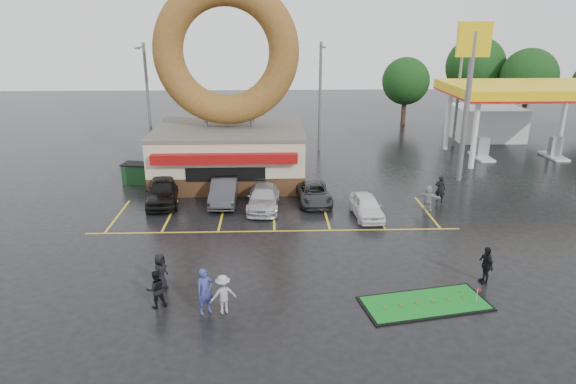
{
  "coord_description": "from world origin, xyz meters",
  "views": [
    {
      "loc": [
        -0.13,
        -21.89,
        10.83
      ],
      "look_at": [
        0.73,
        3.42,
        2.2
      ],
      "focal_mm": 32.0,
      "sensor_mm": 36.0,
      "label": 1
    }
  ],
  "objects_px": {
    "putting_green": "(425,303)",
    "car_silver": "(264,198)",
    "person_blue": "(205,291)",
    "dumpster": "(138,174)",
    "car_grey": "(314,193)",
    "car_black": "(162,191)",
    "car_dgrey": "(224,191)",
    "streetlight_left": "(148,97)",
    "gas_station": "(508,106)",
    "streetlight_right": "(459,92)",
    "streetlight_mid": "(320,94)",
    "person_cameraman": "(486,265)",
    "shell_sign": "(470,73)",
    "donut_shop": "(229,116)",
    "car_white": "(367,206)"
  },
  "relations": [
    {
      "from": "shell_sign",
      "to": "putting_green",
      "type": "bearing_deg",
      "value": -113.58
    },
    {
      "from": "car_grey",
      "to": "person_cameraman",
      "type": "relative_size",
      "value": 2.52
    },
    {
      "from": "streetlight_left",
      "to": "donut_shop",
      "type": "bearing_deg",
      "value": -44.78
    },
    {
      "from": "shell_sign",
      "to": "car_dgrey",
      "type": "height_order",
      "value": "shell_sign"
    },
    {
      "from": "streetlight_left",
      "to": "person_blue",
      "type": "relative_size",
      "value": 4.86
    },
    {
      "from": "car_silver",
      "to": "streetlight_right",
      "type": "bearing_deg",
      "value": 45.0
    },
    {
      "from": "dumpster",
      "to": "car_black",
      "type": "bearing_deg",
      "value": -48.71
    },
    {
      "from": "gas_station",
      "to": "person_blue",
      "type": "height_order",
      "value": "gas_station"
    },
    {
      "from": "streetlight_right",
      "to": "car_dgrey",
      "type": "xyz_separation_m",
      "value": [
        -19.03,
        -13.92,
        -4.05
      ]
    },
    {
      "from": "streetlight_right",
      "to": "car_black",
      "type": "distance_m",
      "value": 27.0
    },
    {
      "from": "car_grey",
      "to": "putting_green",
      "type": "distance_m",
      "value": 12.55
    },
    {
      "from": "streetlight_mid",
      "to": "person_cameraman",
      "type": "height_order",
      "value": "streetlight_mid"
    },
    {
      "from": "car_black",
      "to": "car_white",
      "type": "relative_size",
      "value": 1.25
    },
    {
      "from": "car_silver",
      "to": "dumpster",
      "type": "relative_size",
      "value": 2.49
    },
    {
      "from": "car_dgrey",
      "to": "car_white",
      "type": "xyz_separation_m",
      "value": [
        8.31,
        -2.65,
        -0.1
      ]
    },
    {
      "from": "donut_shop",
      "to": "car_grey",
      "type": "distance_m",
      "value": 8.44
    },
    {
      "from": "person_blue",
      "to": "person_cameraman",
      "type": "xyz_separation_m",
      "value": [
        11.7,
        2.01,
        -0.1
      ]
    },
    {
      "from": "donut_shop",
      "to": "dumpster",
      "type": "distance_m",
      "value": 7.43
    },
    {
      "from": "streetlight_left",
      "to": "car_silver",
      "type": "bearing_deg",
      "value": -54.02
    },
    {
      "from": "car_silver",
      "to": "person_blue",
      "type": "bearing_deg",
      "value": -97.38
    },
    {
      "from": "shell_sign",
      "to": "car_dgrey",
      "type": "relative_size",
      "value": 2.37
    },
    {
      "from": "putting_green",
      "to": "streetlight_right",
      "type": "bearing_deg",
      "value": 68.91
    },
    {
      "from": "putting_green",
      "to": "car_silver",
      "type": "bearing_deg",
      "value": 120.32
    },
    {
      "from": "person_blue",
      "to": "dumpster",
      "type": "bearing_deg",
      "value": 77.29
    },
    {
      "from": "shell_sign",
      "to": "car_white",
      "type": "xyz_separation_m",
      "value": [
        -7.72,
        -6.65,
        -6.74
      ]
    },
    {
      "from": "car_dgrey",
      "to": "person_cameraman",
      "type": "height_order",
      "value": "person_cameraman"
    },
    {
      "from": "donut_shop",
      "to": "car_black",
      "type": "distance_m",
      "value": 7.25
    },
    {
      "from": "streetlight_mid",
      "to": "car_dgrey",
      "type": "bearing_deg",
      "value": -118.55
    },
    {
      "from": "shell_sign",
      "to": "streetlight_mid",
      "type": "distance_m",
      "value": 12.93
    },
    {
      "from": "car_grey",
      "to": "person_blue",
      "type": "distance_m",
      "value": 13.39
    },
    {
      "from": "car_black",
      "to": "car_dgrey",
      "type": "distance_m",
      "value": 3.76
    },
    {
      "from": "gas_station",
      "to": "car_dgrey",
      "type": "distance_m",
      "value": 26.58
    },
    {
      "from": "shell_sign",
      "to": "streetlight_right",
      "type": "xyz_separation_m",
      "value": [
        3.0,
        9.92,
        -2.6
      ]
    },
    {
      "from": "donut_shop",
      "to": "car_grey",
      "type": "bearing_deg",
      "value": -43.12
    },
    {
      "from": "streetlight_left",
      "to": "dumpster",
      "type": "distance_m",
      "value": 8.73
    },
    {
      "from": "streetlight_mid",
      "to": "streetlight_right",
      "type": "bearing_deg",
      "value": 4.76
    },
    {
      "from": "streetlight_mid",
      "to": "car_black",
      "type": "height_order",
      "value": "streetlight_mid"
    },
    {
      "from": "streetlight_right",
      "to": "person_blue",
      "type": "relative_size",
      "value": 4.86
    },
    {
      "from": "car_silver",
      "to": "person_blue",
      "type": "relative_size",
      "value": 2.42
    },
    {
      "from": "car_black",
      "to": "person_cameraman",
      "type": "bearing_deg",
      "value": -40.78
    },
    {
      "from": "streetlight_mid",
      "to": "putting_green",
      "type": "relative_size",
      "value": 1.68
    },
    {
      "from": "streetlight_mid",
      "to": "car_white",
      "type": "xyz_separation_m",
      "value": [
        1.28,
        -15.57,
        -4.15
      ]
    },
    {
      "from": "car_black",
      "to": "person_cameraman",
      "type": "height_order",
      "value": "person_cameraman"
    },
    {
      "from": "car_silver",
      "to": "car_grey",
      "type": "bearing_deg",
      "value": 18.89
    },
    {
      "from": "streetlight_mid",
      "to": "car_black",
      "type": "xyz_separation_m",
      "value": [
        -10.79,
        -12.92,
        -3.99
      ]
    },
    {
      "from": "car_grey",
      "to": "streetlight_left",
      "type": "bearing_deg",
      "value": 132.53
    },
    {
      "from": "car_silver",
      "to": "car_grey",
      "type": "relative_size",
      "value": 1.07
    },
    {
      "from": "streetlight_mid",
      "to": "shell_sign",
      "type": "bearing_deg",
      "value": -44.73
    },
    {
      "from": "streetlight_left",
      "to": "car_silver",
      "type": "xyz_separation_m",
      "value": [
        9.39,
        -12.94,
        -4.13
      ]
    },
    {
      "from": "streetlight_right",
      "to": "car_dgrey",
      "type": "relative_size",
      "value": 2.02
    }
  ]
}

